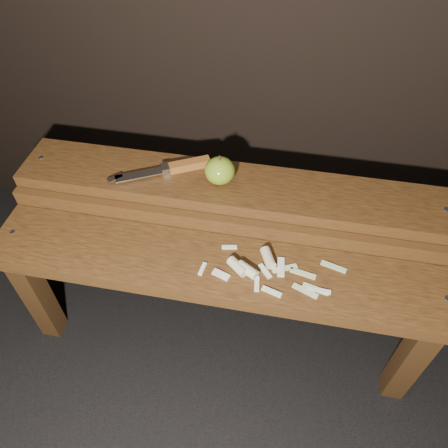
% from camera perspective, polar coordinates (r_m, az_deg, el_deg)
% --- Properties ---
extents(ground, '(60.00, 60.00, 0.00)m').
position_cam_1_polar(ground, '(1.49, -0.44, -13.44)').
color(ground, black).
extents(bench_front_tier, '(1.20, 0.20, 0.42)m').
position_cam_1_polar(bench_front_tier, '(1.16, -1.13, -7.60)').
color(bench_front_tier, '#351F0D').
rests_on(bench_front_tier, ground).
extents(bench_rear_tier, '(1.20, 0.21, 0.50)m').
position_cam_1_polar(bench_rear_tier, '(1.25, 0.90, 2.41)').
color(bench_rear_tier, '#351F0D').
rests_on(bench_rear_tier, ground).
extents(apple, '(0.08, 0.08, 0.09)m').
position_cam_1_polar(apple, '(1.18, -0.55, 6.98)').
color(apple, olive).
rests_on(apple, bench_rear_tier).
extents(knife, '(0.27, 0.15, 0.03)m').
position_cam_1_polar(knife, '(1.23, -6.21, 7.37)').
color(knife, brown).
rests_on(knife, bench_rear_tier).
extents(apple_scraps, '(0.36, 0.14, 0.03)m').
position_cam_1_polar(apple_scraps, '(1.09, 4.60, -5.73)').
color(apple_scraps, beige).
rests_on(apple_scraps, bench_front_tier).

